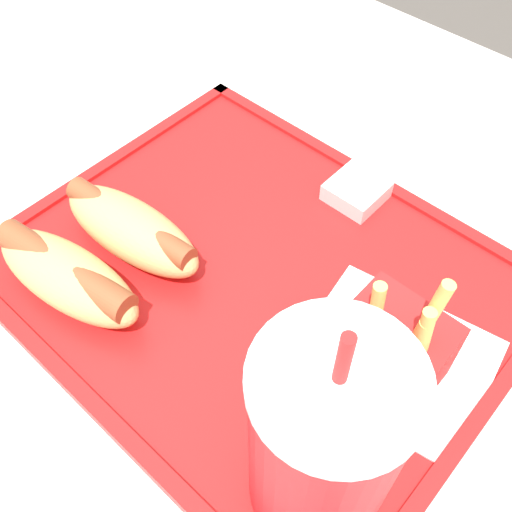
{
  "coord_description": "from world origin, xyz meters",
  "views": [
    {
      "loc": [
        -0.23,
        0.24,
        1.17
      ],
      "look_at": [
        -0.04,
        0.03,
        0.8
      ],
      "focal_mm": 42.0,
      "sensor_mm": 36.0,
      "label": 1
    }
  ],
  "objects_px": {
    "hot_dog_far": "(67,275)",
    "fries_carton": "(394,348)",
    "sauce_cup_mayo": "(356,190)",
    "hot_dog_near": "(131,229)",
    "soda_cup": "(324,443)"
  },
  "relations": [
    {
      "from": "hot_dog_far",
      "to": "fries_carton",
      "type": "distance_m",
      "value": 0.25
    },
    {
      "from": "hot_dog_far",
      "to": "sauce_cup_mayo",
      "type": "relative_size",
      "value": 3.11
    },
    {
      "from": "hot_dog_near",
      "to": "fries_carton",
      "type": "relative_size",
      "value": 1.22
    },
    {
      "from": "soda_cup",
      "to": "hot_dog_near",
      "type": "height_order",
      "value": "soda_cup"
    },
    {
      "from": "soda_cup",
      "to": "fries_carton",
      "type": "relative_size",
      "value": 1.63
    },
    {
      "from": "soda_cup",
      "to": "sauce_cup_mayo",
      "type": "height_order",
      "value": "soda_cup"
    },
    {
      "from": "fries_carton",
      "to": "soda_cup",
      "type": "bearing_deg",
      "value": 97.45
    },
    {
      "from": "fries_carton",
      "to": "hot_dog_near",
      "type": "bearing_deg",
      "value": 11.59
    },
    {
      "from": "soda_cup",
      "to": "hot_dog_far",
      "type": "relative_size",
      "value": 1.31
    },
    {
      "from": "hot_dog_far",
      "to": "fries_carton",
      "type": "xyz_separation_m",
      "value": [
        -0.22,
        -0.11,
        0.01
      ]
    },
    {
      "from": "soda_cup",
      "to": "sauce_cup_mayo",
      "type": "relative_size",
      "value": 4.08
    },
    {
      "from": "hot_dog_near",
      "to": "fries_carton",
      "type": "bearing_deg",
      "value": -168.41
    },
    {
      "from": "fries_carton",
      "to": "sauce_cup_mayo",
      "type": "height_order",
      "value": "fries_carton"
    },
    {
      "from": "hot_dog_near",
      "to": "fries_carton",
      "type": "distance_m",
      "value": 0.23
    },
    {
      "from": "sauce_cup_mayo",
      "to": "soda_cup",
      "type": "bearing_deg",
      "value": 120.53
    }
  ]
}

